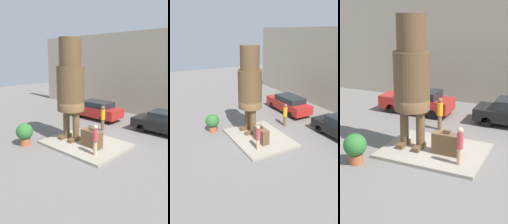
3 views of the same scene
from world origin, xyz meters
The scene contains 10 objects.
ground_plane centered at (0.00, 0.00, 0.00)m, with size 60.00×60.00×0.00m, color slate.
pedestal centered at (0.00, 0.00, 0.07)m, with size 4.70×3.56×0.15m.
building_backdrop centered at (0.00, 8.92, 3.69)m, with size 28.00×0.60×7.38m.
statue_figure centered at (-1.09, -0.12, 3.68)m, with size 1.63×1.63×6.04m.
giant_suitcase centered at (0.66, -0.23, 0.64)m, with size 1.27×0.49×1.18m.
tourist centered at (1.52, -0.95, 1.05)m, with size 0.28×0.28×1.65m.
parked_car_red centered at (-3.33, 5.01, 0.81)m, with size 4.67×1.76×1.54m.
parked_car_black centered at (2.76, 5.11, 0.80)m, with size 4.30×1.86×1.54m.
planter_pot centered at (-2.64, -2.44, 0.77)m, with size 0.99×0.99×1.35m.
worker_hivis centered at (-0.89, 2.83, 0.99)m, with size 0.31×0.31×1.81m.
Camera 1 is at (8.14, -9.12, 5.01)m, focal length 35.00 mm.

